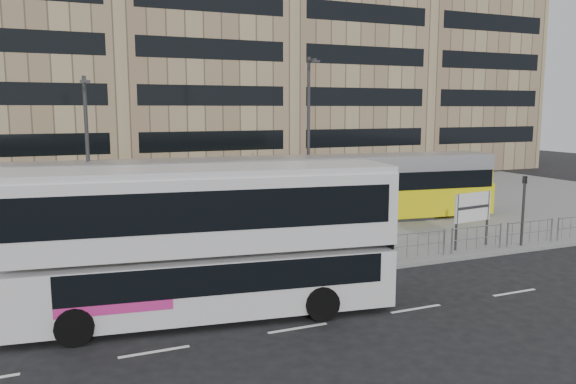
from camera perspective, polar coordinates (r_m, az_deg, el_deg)
name	(u,v)px	position (r m, az deg, el deg)	size (l,w,h in m)	color
ground	(304,281)	(20.50, 1.59, -8.98)	(120.00, 120.00, 0.00)	black
plaza	(214,219)	(31.47, -7.52, -2.75)	(64.00, 24.00, 0.15)	gray
kerb	(303,278)	(20.52, 1.53, -8.74)	(64.00, 0.25, 0.17)	gray
building_row	(161,33)	(53.39, -12.76, 15.51)	(70.40, 18.40, 31.20)	maroon
pedestrian_barrier	(346,246)	(21.53, 5.91, -5.45)	(32.07, 0.07, 1.10)	gray
road_markings	(388,313)	(17.64, 10.15, -12.03)	(62.00, 0.12, 0.01)	white
double_decker_bus	(204,237)	(16.71, -8.54, -4.52)	(11.41, 4.07, 4.47)	silver
tram	(227,193)	(28.55, -6.22, -0.13)	(29.94, 5.93, 3.51)	yellow
station_sign	(473,210)	(25.54, 18.25, -1.71)	(2.09, 0.34, 2.42)	#2D2D30
ad_panel	(363,242)	(21.76, 7.63, -5.10)	(0.82, 0.30, 1.57)	#2D2D30
pedestrian	(220,220)	(26.52, -6.95, -2.82)	(0.61, 0.40, 1.68)	black
traffic_light_west	(68,240)	(18.73, -21.48, -4.52)	(0.23, 0.25, 3.10)	#2D2D30
traffic_light_east	(524,201)	(26.64, 22.82, -0.89)	(0.21, 0.24, 3.10)	#2D2D30
lamp_post_west	(88,148)	(28.34, -19.70, 4.19)	(0.45, 1.04, 7.53)	#2D2D30
lamp_post_east	(309,131)	(31.58, 2.13, 6.25)	(0.45, 1.04, 8.82)	#2D2D30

